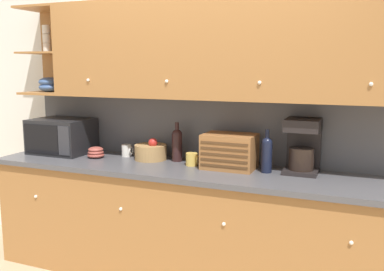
# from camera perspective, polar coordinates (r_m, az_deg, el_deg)

# --- Properties ---
(ground_plane) EXTENTS (24.00, 24.00, 0.00)m
(ground_plane) POSITION_cam_1_polar(r_m,az_deg,el_deg) (3.88, 1.30, -16.52)
(ground_plane) COLOR tan
(wall_back) EXTENTS (5.64, 0.06, 2.60)m
(wall_back) POSITION_cam_1_polar(r_m,az_deg,el_deg) (3.55, 1.55, 2.96)
(wall_back) COLOR white
(wall_back) RESTS_ON ground_plane
(counter_unit) EXTENTS (3.26, 0.66, 0.92)m
(counter_unit) POSITION_cam_1_polar(r_m,az_deg,el_deg) (3.43, -0.62, -11.72)
(counter_unit) COLOR #A36B38
(counter_unit) RESTS_ON ground_plane
(backsplash_panel) EXTENTS (3.24, 0.01, 0.52)m
(backsplash_panel) POSITION_cam_1_polar(r_m,az_deg,el_deg) (3.53, 1.33, 0.93)
(backsplash_panel) COLOR #4C4C51
(backsplash_panel) RESTS_ON counter_unit
(upper_cabinets) EXTENTS (3.24, 0.38, 0.76)m
(upper_cabinets) POSITION_cam_1_polar(r_m,az_deg,el_deg) (3.27, 3.07, 11.50)
(upper_cabinets) COLOR #A36B38
(upper_cabinets) RESTS_ON backsplash_panel
(microwave) EXTENTS (0.51, 0.40, 0.31)m
(microwave) POSITION_cam_1_polar(r_m,az_deg,el_deg) (4.00, -16.97, -0.06)
(microwave) COLOR black
(microwave) RESTS_ON counter_unit
(bowl_stack_on_counter) EXTENTS (0.14, 0.14, 0.09)m
(bowl_stack_on_counter) POSITION_cam_1_polar(r_m,az_deg,el_deg) (3.73, -12.71, -2.22)
(bowl_stack_on_counter) COLOR #9E473D
(bowl_stack_on_counter) RESTS_ON counter_unit
(mug_blue_second) EXTENTS (0.10, 0.08, 0.10)m
(mug_blue_second) POSITION_cam_1_polar(r_m,az_deg,el_deg) (3.73, -8.68, -1.99)
(mug_blue_second) COLOR silver
(mug_blue_second) RESTS_ON counter_unit
(fruit_basket) EXTENTS (0.27, 0.27, 0.19)m
(fruit_basket) POSITION_cam_1_polar(r_m,az_deg,el_deg) (3.58, -5.52, -2.16)
(fruit_basket) COLOR #A87F4C
(fruit_basket) RESTS_ON counter_unit
(wine_bottle) EXTENTS (0.09, 0.09, 0.32)m
(wine_bottle) POSITION_cam_1_polar(r_m,az_deg,el_deg) (3.49, -2.00, -1.07)
(wine_bottle) COLOR black
(wine_bottle) RESTS_ON counter_unit
(mug) EXTENTS (0.11, 0.09, 0.10)m
(mug) POSITION_cam_1_polar(r_m,az_deg,el_deg) (3.35, 0.01, -3.19)
(mug) COLOR gold
(mug) RESTS_ON counter_unit
(bread_box) EXTENTS (0.39, 0.28, 0.26)m
(bread_box) POSITION_cam_1_polar(r_m,az_deg,el_deg) (3.26, 5.03, -2.11)
(bread_box) COLOR #996033
(bread_box) RESTS_ON counter_unit
(second_wine_bottle) EXTENTS (0.08, 0.08, 0.32)m
(second_wine_bottle) POSITION_cam_1_polar(r_m,az_deg,el_deg) (3.17, 9.93, -2.31)
(second_wine_bottle) COLOR black
(second_wine_bottle) RESTS_ON counter_unit
(coffee_maker) EXTENTS (0.24, 0.26, 0.40)m
(coffee_maker) POSITION_cam_1_polar(r_m,az_deg,el_deg) (3.22, 14.53, -1.27)
(coffee_maker) COLOR black
(coffee_maker) RESTS_ON counter_unit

